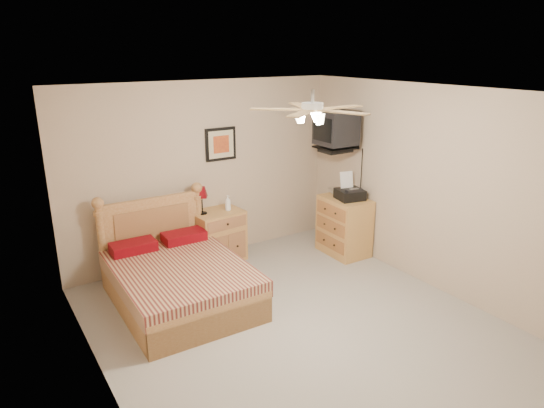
# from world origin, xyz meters

# --- Properties ---
(floor) EXTENTS (4.50, 4.50, 0.00)m
(floor) POSITION_xyz_m (0.00, 0.00, 0.00)
(floor) COLOR gray
(floor) RESTS_ON ground
(ceiling) EXTENTS (4.00, 4.50, 0.04)m
(ceiling) POSITION_xyz_m (0.00, 0.00, 2.50)
(ceiling) COLOR white
(ceiling) RESTS_ON ground
(wall_back) EXTENTS (4.00, 0.04, 2.50)m
(wall_back) POSITION_xyz_m (0.00, 2.25, 1.25)
(wall_back) COLOR tan
(wall_back) RESTS_ON ground
(wall_front) EXTENTS (4.00, 0.04, 2.50)m
(wall_front) POSITION_xyz_m (0.00, -2.25, 1.25)
(wall_front) COLOR tan
(wall_front) RESTS_ON ground
(wall_left) EXTENTS (0.04, 4.50, 2.50)m
(wall_left) POSITION_xyz_m (-2.00, 0.00, 1.25)
(wall_left) COLOR tan
(wall_left) RESTS_ON ground
(wall_right) EXTENTS (0.04, 4.50, 2.50)m
(wall_right) POSITION_xyz_m (2.00, 0.00, 1.25)
(wall_right) COLOR tan
(wall_right) RESTS_ON ground
(bed) EXTENTS (1.43, 1.86, 1.19)m
(bed) POSITION_xyz_m (-0.87, 1.12, 0.59)
(bed) COLOR #A46231
(bed) RESTS_ON ground
(nightstand) EXTENTS (0.72, 0.57, 0.73)m
(nightstand) POSITION_xyz_m (0.07, 2.00, 0.37)
(nightstand) COLOR #A88041
(nightstand) RESTS_ON ground
(table_lamp) EXTENTS (0.25, 0.25, 0.38)m
(table_lamp) POSITION_xyz_m (-0.14, 2.02, 0.92)
(table_lamp) COLOR #63040B
(table_lamp) RESTS_ON nightstand
(lotion_bottle) EXTENTS (0.11, 0.11, 0.22)m
(lotion_bottle) POSITION_xyz_m (0.21, 1.96, 0.84)
(lotion_bottle) COLOR white
(lotion_bottle) RESTS_ON nightstand
(framed_picture) EXTENTS (0.46, 0.04, 0.46)m
(framed_picture) POSITION_xyz_m (0.27, 2.23, 1.62)
(framed_picture) COLOR black
(framed_picture) RESTS_ON wall_back
(dresser) EXTENTS (0.51, 0.73, 0.85)m
(dresser) POSITION_xyz_m (1.73, 1.23, 0.42)
(dresser) COLOR tan
(dresser) RESTS_ON ground
(fax_machine) EXTENTS (0.42, 0.44, 0.38)m
(fax_machine) POSITION_xyz_m (1.75, 1.16, 1.04)
(fax_machine) COLOR black
(fax_machine) RESTS_ON dresser
(magazine_lower) EXTENTS (0.30, 0.35, 0.03)m
(magazine_lower) POSITION_xyz_m (1.70, 1.51, 0.86)
(magazine_lower) COLOR #AF9F8B
(magazine_lower) RESTS_ON dresser
(magazine_upper) EXTENTS (0.26, 0.31, 0.02)m
(magazine_upper) POSITION_xyz_m (1.73, 1.54, 0.89)
(magazine_upper) COLOR gray
(magazine_upper) RESTS_ON magazine_lower
(wall_tv) EXTENTS (0.56, 0.46, 0.58)m
(wall_tv) POSITION_xyz_m (1.75, 1.34, 1.81)
(wall_tv) COLOR black
(wall_tv) RESTS_ON wall_right
(ceiling_fan) EXTENTS (1.14, 1.14, 0.28)m
(ceiling_fan) POSITION_xyz_m (0.00, -0.20, 2.36)
(ceiling_fan) COLOR white
(ceiling_fan) RESTS_ON ceiling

